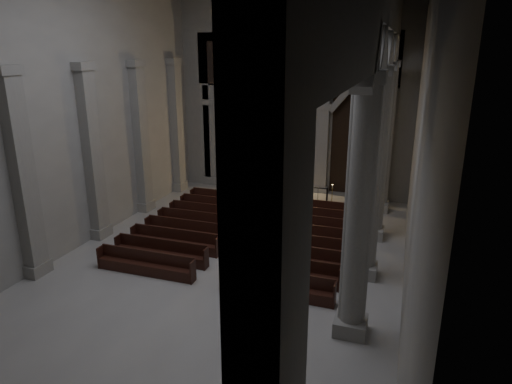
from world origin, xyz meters
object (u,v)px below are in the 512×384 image
pews (246,236)px  candle_stand_left (226,191)px  altar_rail (283,190)px  worshipper (285,211)px  altar (273,180)px  candle_stand_right (332,201)px

pews → candle_stand_left: bearing=120.1°
altar_rail → pews: (0.00, -6.34, -0.39)m
worshipper → altar_rail: bearing=119.0°
altar_rail → worshipper: size_ratio=4.95×
worshipper → altar: bearing=124.4°
candle_stand_left → candle_stand_right: size_ratio=1.21×
altar → worshipper: altar is taller
altar_rail → candle_stand_right: candle_stand_right is taller
candle_stand_left → pews: bearing=-59.9°
altar → worshipper: 5.33m
altar_rail → candle_stand_right: 2.95m
candle_stand_left → pews: 6.77m
pews → worshipper: (0.99, 3.22, 0.23)m
candle_stand_left → altar: bearing=44.7°
altar → pews: 8.21m
altar_rail → candle_stand_right: size_ratio=3.96×
candle_stand_right → pews: candle_stand_right is taller
altar → candle_stand_right: candle_stand_right is taller
altar_rail → candle_stand_left: (-3.40, -0.48, -0.25)m
altar_rail → pews: size_ratio=0.55×
altar → altar_rail: bearing=-58.3°
pews → worshipper: size_ratio=8.93×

